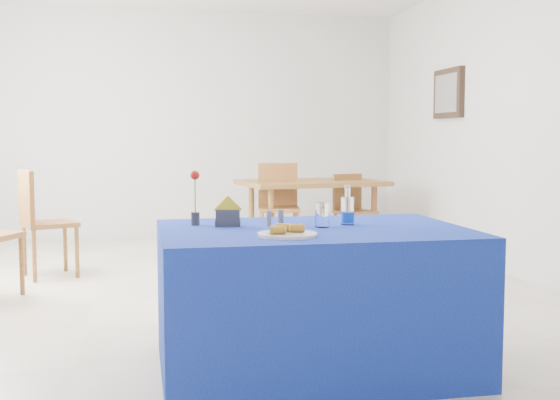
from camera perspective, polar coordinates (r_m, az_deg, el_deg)
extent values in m
plane|color=beige|center=(5.57, -3.34, -7.71)|extent=(7.00, 7.00, 0.00)
plane|color=silver|center=(8.91, -6.55, 6.13)|extent=(5.00, 0.00, 5.00)
plane|color=silver|center=(2.03, 10.58, 9.70)|extent=(5.00, 0.00, 5.00)
plane|color=silver|center=(6.29, 19.91, 6.30)|extent=(0.00, 7.00, 7.00)
cube|color=black|center=(7.70, 13.54, 8.42)|extent=(0.06, 0.64, 0.52)
cube|color=#998C66|center=(7.69, 13.37, 8.43)|extent=(0.02, 0.52, 0.40)
cylinder|color=silver|center=(3.39, 0.61, -2.82)|extent=(0.29, 0.29, 0.01)
cylinder|color=white|center=(3.73, 3.44, -1.22)|extent=(0.07, 0.07, 0.13)
cylinder|color=slate|center=(3.76, -0.92, -1.50)|extent=(0.03, 0.03, 0.08)
cylinder|color=slate|center=(3.81, 0.07, -1.41)|extent=(0.03, 0.03, 0.08)
cube|color=#102199|center=(3.76, 2.71, -8.04)|extent=(1.60, 1.10, 0.76)
cylinder|color=white|center=(3.85, 5.50, -0.89)|extent=(0.07, 0.07, 0.15)
cylinder|color=#0B3EC9|center=(3.85, 5.50, -1.40)|extent=(0.07, 0.07, 0.06)
cylinder|color=white|center=(3.84, 5.52, 0.60)|extent=(0.03, 0.03, 0.05)
cylinder|color=silver|center=(3.83, 5.52, 1.08)|extent=(0.03, 0.03, 0.01)
cube|color=#3D3D42|center=(3.77, -4.27, -1.87)|extent=(0.14, 0.08, 0.03)
cube|color=#343438|center=(3.75, -4.30, -1.50)|extent=(0.12, 0.03, 0.09)
cube|color=#343439|center=(3.80, -4.24, -1.41)|extent=(0.12, 0.03, 0.09)
cube|color=yellow|center=(3.77, -4.27, -0.77)|extent=(0.15, 0.02, 0.15)
cylinder|color=#2A292F|center=(3.84, -6.89, -1.51)|extent=(0.05, 0.05, 0.07)
cylinder|color=#186118|center=(3.83, -6.91, 0.20)|extent=(0.01, 0.01, 0.22)
sphere|color=#AC150B|center=(3.82, -6.93, 2.02)|extent=(0.05, 0.05, 0.05)
cube|color=olive|center=(7.85, 2.60, 1.41)|extent=(1.66, 1.20, 0.05)
cylinder|color=brown|center=(7.35, -0.71, -1.78)|extent=(0.07, 0.07, 0.71)
cylinder|color=brown|center=(7.82, 7.64, -1.41)|extent=(0.07, 0.07, 0.71)
cylinder|color=olive|center=(8.01, -2.33, -1.21)|extent=(0.07, 0.07, 0.71)
cylinder|color=brown|center=(8.44, 5.47, -0.91)|extent=(0.07, 0.07, 0.71)
cylinder|color=#9A642C|center=(7.32, -1.45, -2.80)|extent=(0.04, 0.04, 0.46)
cylinder|color=#9A642C|center=(7.34, 1.41, -2.77)|extent=(0.04, 0.04, 0.46)
cylinder|color=#9A642C|center=(7.69, -1.54, -2.42)|extent=(0.04, 0.04, 0.46)
cylinder|color=#9A642C|center=(7.71, 1.19, -2.40)|extent=(0.04, 0.04, 0.46)
cube|color=#9A642C|center=(7.48, -0.10, -0.74)|extent=(0.48, 0.48, 0.04)
cube|color=#9A642C|center=(7.66, -0.18, 1.27)|extent=(0.43, 0.10, 0.47)
cylinder|color=#9A642C|center=(7.61, 5.85, -2.76)|extent=(0.03, 0.03, 0.40)
cylinder|color=#9A642C|center=(7.79, 7.78, -2.59)|extent=(0.03, 0.03, 0.40)
cylinder|color=#9A642C|center=(7.87, 4.54, -2.48)|extent=(0.03, 0.03, 0.40)
cylinder|color=#9A642C|center=(8.05, 6.44, -2.33)|extent=(0.03, 0.03, 0.40)
cube|color=#9A642C|center=(7.80, 6.17, -1.00)|extent=(0.46, 0.46, 0.04)
cube|color=#9A642C|center=(7.92, 5.49, 0.67)|extent=(0.36, 0.14, 0.41)
cylinder|color=#9A642C|center=(5.89, -20.25, -5.01)|extent=(0.04, 0.04, 0.47)
cylinder|color=#9A642C|center=(6.44, -16.17, -4.10)|extent=(0.04, 0.04, 0.46)
cylinder|color=#9A642C|center=(6.79, -17.05, -3.66)|extent=(0.04, 0.04, 0.46)
cylinder|color=#9A642C|center=(6.35, -19.34, -4.31)|extent=(0.04, 0.04, 0.46)
cylinder|color=#9A642C|center=(6.70, -20.07, -3.85)|extent=(0.04, 0.04, 0.46)
cube|color=#9A642C|center=(6.53, -18.22, -1.87)|extent=(0.55, 0.55, 0.04)
cube|color=#9A642C|center=(6.46, -19.93, 0.23)|extent=(0.19, 0.41, 0.47)
cylinder|color=gold|center=(3.34, -0.18, -2.45)|extent=(0.08, 0.06, 0.04)
cylinder|color=beige|center=(3.34, 0.46, -2.45)|extent=(0.01, 0.03, 0.03)
cylinder|color=gold|center=(3.41, 1.35, -2.30)|extent=(0.08, 0.04, 0.04)
cylinder|color=beige|center=(3.42, 1.96, -2.29)|extent=(0.01, 0.03, 0.03)
cylinder|color=gold|center=(3.44, 0.33, -2.24)|extent=(0.08, 0.07, 0.04)
cylinder|color=beige|center=(3.43, 0.93, -2.26)|extent=(0.02, 0.03, 0.03)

